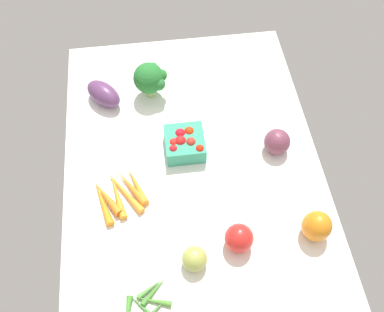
{
  "coord_description": "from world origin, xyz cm",
  "views": [
    {
      "loc": [
        -65.39,
        8.39,
        109.13
      ],
      "look_at": [
        0.0,
        0.0,
        4.0
      ],
      "focal_mm": 39.11,
      "sensor_mm": 36.0,
      "label": 1
    }
  ],
  "objects_px": {
    "okra_pile": "(147,304)",
    "eggplant": "(103,94)",
    "red_onion_near_basket": "(277,142)",
    "bell_pepper_red": "(239,238)",
    "berry_basket": "(184,143)",
    "bell_pepper_orange": "(317,226)",
    "heirloom_tomato_green": "(195,259)",
    "carrot_bunch": "(119,193)",
    "broccoli_head": "(150,78)"
  },
  "relations": [
    {
      "from": "okra_pile",
      "to": "eggplant",
      "type": "distance_m",
      "value": 0.67
    },
    {
      "from": "red_onion_near_basket",
      "to": "bell_pepper_red",
      "type": "bearing_deg",
      "value": 149.17
    },
    {
      "from": "berry_basket",
      "to": "eggplant",
      "type": "height_order",
      "value": "same"
    },
    {
      "from": "bell_pepper_red",
      "to": "bell_pepper_orange",
      "type": "distance_m",
      "value": 0.21
    },
    {
      "from": "okra_pile",
      "to": "heirloom_tomato_green",
      "type": "xyz_separation_m",
      "value": [
        0.09,
        -0.13,
        0.02
      ]
    },
    {
      "from": "okra_pile",
      "to": "eggplant",
      "type": "xyz_separation_m",
      "value": [
        0.67,
        0.09,
        0.03
      ]
    },
    {
      "from": "red_onion_near_basket",
      "to": "eggplant",
      "type": "distance_m",
      "value": 0.57
    },
    {
      "from": "red_onion_near_basket",
      "to": "bell_pepper_red",
      "type": "distance_m",
      "value": 0.33
    },
    {
      "from": "berry_basket",
      "to": "bell_pepper_orange",
      "type": "relative_size",
      "value": 1.23
    },
    {
      "from": "red_onion_near_basket",
      "to": "heirloom_tomato_green",
      "type": "height_order",
      "value": "red_onion_near_basket"
    },
    {
      "from": "red_onion_near_basket",
      "to": "eggplant",
      "type": "height_order",
      "value": "red_onion_near_basket"
    },
    {
      "from": "heirloom_tomato_green",
      "to": "red_onion_near_basket",
      "type": "bearing_deg",
      "value": -42.19
    },
    {
      "from": "carrot_bunch",
      "to": "broccoli_head",
      "type": "bearing_deg",
      "value": -18.51
    },
    {
      "from": "carrot_bunch",
      "to": "red_onion_near_basket",
      "type": "bearing_deg",
      "value": -78.49
    },
    {
      "from": "red_onion_near_basket",
      "to": "okra_pile",
      "type": "distance_m",
      "value": 0.59
    },
    {
      "from": "carrot_bunch",
      "to": "bell_pepper_orange",
      "type": "xyz_separation_m",
      "value": [
        -0.18,
        -0.52,
        0.04
      ]
    },
    {
      "from": "okra_pile",
      "to": "carrot_bunch",
      "type": "height_order",
      "value": "carrot_bunch"
    },
    {
      "from": "broccoli_head",
      "to": "bell_pepper_red",
      "type": "relative_size",
      "value": 1.5
    },
    {
      "from": "berry_basket",
      "to": "eggplant",
      "type": "relative_size",
      "value": 0.89
    },
    {
      "from": "heirloom_tomato_green",
      "to": "broccoli_head",
      "type": "relative_size",
      "value": 0.52
    },
    {
      "from": "heirloom_tomato_green",
      "to": "berry_basket",
      "type": "bearing_deg",
      "value": -2.62
    },
    {
      "from": "bell_pepper_red",
      "to": "broccoli_head",
      "type": "bearing_deg",
      "value": 18.66
    },
    {
      "from": "broccoli_head",
      "to": "bell_pepper_red",
      "type": "xyz_separation_m",
      "value": [
        -0.55,
        -0.19,
        -0.03
      ]
    },
    {
      "from": "broccoli_head",
      "to": "bell_pepper_orange",
      "type": "relative_size",
      "value": 1.33
    },
    {
      "from": "red_onion_near_basket",
      "to": "eggplant",
      "type": "bearing_deg",
      "value": 63.41
    },
    {
      "from": "red_onion_near_basket",
      "to": "broccoli_head",
      "type": "distance_m",
      "value": 0.45
    },
    {
      "from": "berry_basket",
      "to": "red_onion_near_basket",
      "type": "bearing_deg",
      "value": -97.22
    },
    {
      "from": "berry_basket",
      "to": "carrot_bunch",
      "type": "height_order",
      "value": "berry_basket"
    },
    {
      "from": "red_onion_near_basket",
      "to": "bell_pepper_orange",
      "type": "relative_size",
      "value": 0.83
    },
    {
      "from": "broccoli_head",
      "to": "bell_pepper_orange",
      "type": "height_order",
      "value": "broccoli_head"
    },
    {
      "from": "okra_pile",
      "to": "eggplant",
      "type": "bearing_deg",
      "value": 7.77
    },
    {
      "from": "heirloom_tomato_green",
      "to": "bell_pepper_orange",
      "type": "distance_m",
      "value": 0.33
    },
    {
      "from": "heirloom_tomato_green",
      "to": "bell_pepper_orange",
      "type": "bearing_deg",
      "value": -82.8
    },
    {
      "from": "okra_pile",
      "to": "heirloom_tomato_green",
      "type": "height_order",
      "value": "heirloom_tomato_green"
    },
    {
      "from": "okra_pile",
      "to": "carrot_bunch",
      "type": "distance_m",
      "value": 0.32
    },
    {
      "from": "red_onion_near_basket",
      "to": "berry_basket",
      "type": "distance_m",
      "value": 0.28
    },
    {
      "from": "eggplant",
      "to": "broccoli_head",
      "type": "bearing_deg",
      "value": -128.95
    },
    {
      "from": "broccoli_head",
      "to": "carrot_bunch",
      "type": "bearing_deg",
      "value": 161.49
    },
    {
      "from": "okra_pile",
      "to": "berry_basket",
      "type": "distance_m",
      "value": 0.47
    },
    {
      "from": "bell_pepper_red",
      "to": "bell_pepper_orange",
      "type": "bearing_deg",
      "value": -88.62
    },
    {
      "from": "carrot_bunch",
      "to": "bell_pepper_red",
      "type": "height_order",
      "value": "bell_pepper_red"
    },
    {
      "from": "eggplant",
      "to": "bell_pepper_orange",
      "type": "distance_m",
      "value": 0.77
    },
    {
      "from": "berry_basket",
      "to": "bell_pepper_red",
      "type": "bearing_deg",
      "value": -161.82
    },
    {
      "from": "heirloom_tomato_green",
      "to": "bell_pepper_orange",
      "type": "relative_size",
      "value": 0.69
    },
    {
      "from": "carrot_bunch",
      "to": "broccoli_head",
      "type": "distance_m",
      "value": 0.39
    },
    {
      "from": "bell_pepper_red",
      "to": "bell_pepper_orange",
      "type": "height_order",
      "value": "bell_pepper_orange"
    },
    {
      "from": "red_onion_near_basket",
      "to": "carrot_bunch",
      "type": "distance_m",
      "value": 0.49
    },
    {
      "from": "red_onion_near_basket",
      "to": "bell_pepper_red",
      "type": "relative_size",
      "value": 0.93
    },
    {
      "from": "red_onion_near_basket",
      "to": "bell_pepper_orange",
      "type": "bearing_deg",
      "value": -172.32
    },
    {
      "from": "red_onion_near_basket",
      "to": "berry_basket",
      "type": "relative_size",
      "value": 0.68
    }
  ]
}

